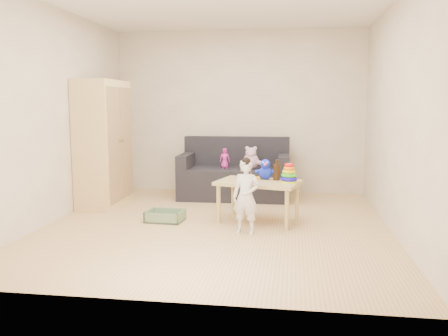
% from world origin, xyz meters
% --- Properties ---
extents(room, '(4.50, 4.50, 4.50)m').
position_xyz_m(room, '(0.00, 0.00, 1.30)').
color(room, tan).
rests_on(room, ground).
extents(wardrobe, '(0.49, 0.97, 1.75)m').
position_xyz_m(wardrobe, '(-1.75, 0.87, 0.88)').
color(wardrobe, '#EFCD83').
rests_on(wardrobe, ground).
extents(sofa, '(1.67, 0.86, 0.46)m').
position_xyz_m(sofa, '(0.01, 1.65, 0.23)').
color(sofa, black).
rests_on(sofa, ground).
extents(play_table, '(1.08, 0.82, 0.51)m').
position_xyz_m(play_table, '(0.48, 0.21, 0.25)').
color(play_table, tan).
rests_on(play_table, ground).
extents(storage_bin, '(0.46, 0.36, 0.13)m').
position_xyz_m(storage_bin, '(-0.66, 0.08, 0.07)').
color(storage_bin, '#627F5C').
rests_on(storage_bin, ground).
extents(toddler, '(0.32, 0.24, 0.81)m').
position_xyz_m(toddler, '(0.38, -0.32, 0.40)').
color(toddler, silver).
rests_on(toddler, ground).
extents(pink_bear, '(0.26, 0.23, 0.29)m').
position_xyz_m(pink_bear, '(0.26, 1.57, 0.61)').
color(pink_bear, '#C893B1').
rests_on(pink_bear, sofa).
extents(doll, '(0.16, 0.12, 0.30)m').
position_xyz_m(doll, '(-0.14, 1.59, 0.61)').
color(doll, '#CC2698').
rests_on(doll, sofa).
extents(ring_stacker, '(0.20, 0.20, 0.23)m').
position_xyz_m(ring_stacker, '(0.84, 0.14, 0.60)').
color(ring_stacker, '#E4FF0D').
rests_on(ring_stacker, play_table).
extents(brown_bottle, '(0.09, 0.09, 0.25)m').
position_xyz_m(brown_bottle, '(0.69, 0.31, 0.61)').
color(brown_bottle, black).
rests_on(brown_bottle, play_table).
extents(blue_plush, '(0.22, 0.18, 0.25)m').
position_xyz_m(blue_plush, '(0.55, 0.35, 0.63)').
color(blue_plush, '#1C33FF').
rests_on(blue_plush, play_table).
extents(wooden_figure, '(0.05, 0.05, 0.11)m').
position_xyz_m(wooden_figure, '(0.39, 0.17, 0.56)').
color(wooden_figure, '#5C251C').
rests_on(wooden_figure, play_table).
extents(yellow_book, '(0.21, 0.21, 0.02)m').
position_xyz_m(yellow_book, '(0.39, 0.37, 0.51)').
color(yellow_book, '#FEA51A').
rests_on(yellow_book, play_table).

